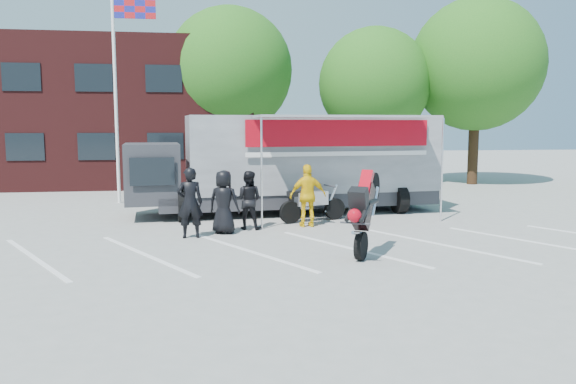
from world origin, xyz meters
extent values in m
plane|color=#969691|center=(0.00, 0.00, 0.00)|extent=(100.00, 100.00, 0.00)
cube|color=white|center=(0.00, 1.00, 0.01)|extent=(18.09, 13.33, 0.01)
cube|color=#441616|center=(-10.00, 18.00, 3.50)|extent=(18.00, 8.00, 7.00)
cylinder|color=white|center=(-6.50, 10.00, 4.00)|extent=(0.12, 0.12, 8.00)
cube|color=red|center=(-5.70, 10.00, 7.30)|extent=(1.50, 0.04, 0.90)
cylinder|color=#382314|center=(-2.00, 16.00, 1.62)|extent=(0.50, 0.50, 3.24)
sphere|color=#185A16|center=(-2.00, 16.00, 5.58)|extent=(6.12, 6.12, 6.12)
cylinder|color=#382314|center=(5.00, 15.00, 1.44)|extent=(0.50, 0.50, 2.88)
sphere|color=#185A16|center=(5.00, 15.00, 4.96)|extent=(5.44, 5.44, 5.44)
cylinder|color=#382314|center=(10.00, 14.50, 1.71)|extent=(0.50, 0.50, 3.42)
sphere|color=#185A16|center=(10.00, 14.50, 5.89)|extent=(6.46, 6.46, 6.46)
imported|color=black|center=(-2.73, 3.31, 0.87)|extent=(0.99, 0.83, 1.74)
imported|color=black|center=(-3.63, 2.83, 0.93)|extent=(0.71, 0.49, 1.86)
imported|color=black|center=(-2.03, 3.88, 0.83)|extent=(0.97, 0.85, 1.66)
imported|color=yellow|center=(-0.28, 3.99, 0.91)|extent=(1.09, 0.50, 1.82)
camera|label=1|loc=(-3.17, -11.90, 2.95)|focal=35.00mm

